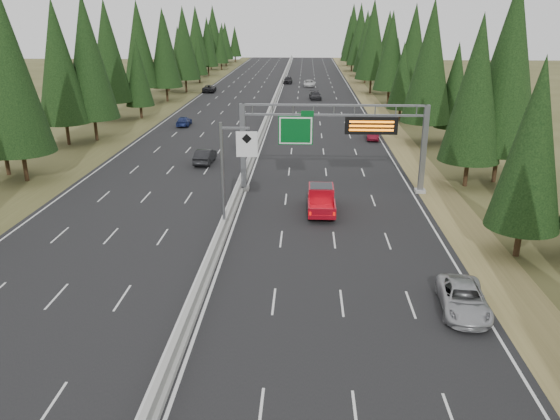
{
  "coord_description": "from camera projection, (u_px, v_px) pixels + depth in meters",
  "views": [
    {
      "loc": [
        5.85,
        -12.19,
        14.88
      ],
      "look_at": [
        4.34,
        20.0,
        3.5
      ],
      "focal_mm": 35.0,
      "sensor_mm": 36.0,
      "label": 1
    }
  ],
  "objects": [
    {
      "name": "road",
      "position": [
        271.0,
        111.0,
        92.03
      ],
      "size": [
        32.0,
        260.0,
        0.08
      ],
      "primitive_type": "cube",
      "color": "black",
      "rests_on": "ground"
    },
    {
      "name": "shoulder_right",
      "position": [
        377.0,
        112.0,
        91.24
      ],
      "size": [
        3.6,
        260.0,
        0.06
      ],
      "primitive_type": "cube",
      "color": "olive",
      "rests_on": "ground"
    },
    {
      "name": "shoulder_left",
      "position": [
        167.0,
        110.0,
        92.82
      ],
      "size": [
        3.6,
        260.0,
        0.06
      ],
      "primitive_type": "cube",
      "color": "#43421F",
      "rests_on": "ground"
    },
    {
      "name": "median_barrier",
      "position": [
        271.0,
        109.0,
        91.9
      ],
      "size": [
        0.7,
        260.0,
        0.85
      ],
      "color": "gray",
      "rests_on": "road"
    },
    {
      "name": "sign_gantry",
      "position": [
        341.0,
        135.0,
        47.4
      ],
      "size": [
        16.75,
        0.98,
        7.8
      ],
      "color": "slate",
      "rests_on": "road"
    },
    {
      "name": "hov_sign_pole",
      "position": [
        230.0,
        170.0,
        38.61
      ],
      "size": [
        2.8,
        0.5,
        8.0
      ],
      "color": "slate",
      "rests_on": "road"
    },
    {
      "name": "tree_row_right",
      "position": [
        418.0,
        58.0,
        78.46
      ],
      "size": [
        12.21,
        239.0,
        18.77
      ],
      "color": "black",
      "rests_on": "ground"
    },
    {
      "name": "tree_row_left",
      "position": [
        108.0,
        59.0,
        76.52
      ],
      "size": [
        12.09,
        238.33,
        18.94
      ],
      "color": "black",
      "rests_on": "ground"
    },
    {
      "name": "silver_minivan",
      "position": [
        463.0,
        299.0,
        28.94
      ],
      "size": [
        2.84,
        5.33,
        1.43
      ],
      "primitive_type": "imported",
      "rotation": [
        0.0,
        0.0,
        -0.09
      ],
      "color": "#A0A1A5",
      "rests_on": "road"
    },
    {
      "name": "red_pickup",
      "position": [
        321.0,
        197.0,
        44.09
      ],
      "size": [
        2.12,
        5.93,
        1.93
      ],
      "color": "black",
      "rests_on": "road"
    },
    {
      "name": "car_ahead_green",
      "position": [
        300.0,
        117.0,
        82.22
      ],
      "size": [
        1.75,
        4.06,
        1.37
      ],
      "primitive_type": "imported",
      "rotation": [
        0.0,
        0.0,
        -0.03
      ],
      "color": "#16632C",
      "rests_on": "road"
    },
    {
      "name": "car_ahead_dkred",
      "position": [
        373.0,
        134.0,
        69.98
      ],
      "size": [
        1.87,
        4.36,
        1.4
      ],
      "primitive_type": "imported",
      "rotation": [
        0.0,
        0.0,
        -0.09
      ],
      "color": "maroon",
      "rests_on": "road"
    },
    {
      "name": "car_ahead_dkgrey",
      "position": [
        315.0,
        95.0,
        104.4
      ],
      "size": [
        2.46,
        5.23,
        1.48
      ],
      "primitive_type": "imported",
      "rotation": [
        0.0,
        0.0,
        0.08
      ],
      "color": "black",
      "rests_on": "road"
    },
    {
      "name": "car_ahead_white",
      "position": [
        309.0,
        83.0,
        123.8
      ],
      "size": [
        2.53,
        5.26,
        1.45
      ],
      "primitive_type": "imported",
      "rotation": [
        0.0,
        0.0,
        0.02
      ],
      "color": "silver",
      "rests_on": "road"
    },
    {
      "name": "car_ahead_far",
      "position": [
        288.0,
        80.0,
        129.77
      ],
      "size": [
        2.09,
        4.89,
        1.65
      ],
      "primitive_type": "imported",
      "rotation": [
        0.0,
        0.0,
        -0.03
      ],
      "color": "black",
      "rests_on": "road"
    },
    {
      "name": "car_onc_near",
      "position": [
        205.0,
        156.0,
        58.46
      ],
      "size": [
        1.82,
        4.79,
        1.56
      ],
      "primitive_type": "imported",
      "rotation": [
        0.0,
        0.0,
        3.11
      ],
      "color": "black",
      "rests_on": "road"
    },
    {
      "name": "car_onc_blue",
      "position": [
        184.0,
        121.0,
        78.91
      ],
      "size": [
        2.03,
        4.54,
        1.29
      ],
      "primitive_type": "imported",
      "rotation": [
        0.0,
        0.0,
        3.19
      ],
      "color": "navy",
      "rests_on": "road"
    },
    {
      "name": "car_onc_white",
      "position": [
        245.0,
        140.0,
        66.63
      ],
      "size": [
        1.88,
        4.34,
        1.46
      ],
      "primitive_type": "imported",
      "rotation": [
        0.0,
        0.0,
        3.1
      ],
      "color": "white",
      "rests_on": "road"
    },
    {
      "name": "car_onc_far",
      "position": [
        209.0,
        88.0,
        114.61
      ],
      "size": [
        2.79,
        5.6,
        1.52
      ],
      "primitive_type": "imported",
      "rotation": [
        0.0,
        0.0,
        3.19
      ],
      "color": "black",
      "rests_on": "road"
    }
  ]
}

